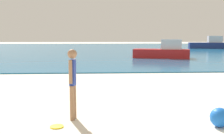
{
  "coord_description": "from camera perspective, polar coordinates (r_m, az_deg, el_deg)",
  "views": [
    {
      "loc": [
        -0.94,
        1.86,
        1.91
      ],
      "look_at": [
        -0.45,
        10.4,
        0.92
      ],
      "focal_mm": 41.69,
      "sensor_mm": 36.0,
      "label": 1
    }
  ],
  "objects": [
    {
      "name": "frisbee",
      "position": [
        5.79,
        -12.01,
        -12.65
      ],
      "size": [
        0.28,
        0.28,
        0.03
      ],
      "primitive_type": "cylinder",
      "color": "yellow",
      "rests_on": "ground"
    },
    {
      "name": "beach_ball",
      "position": [
        6.08,
        22.58,
        -10.17
      ],
      "size": [
        0.42,
        0.42,
        0.42
      ],
      "primitive_type": "sphere",
      "color": "blue",
      "rests_on": "ground"
    },
    {
      "name": "boat_far",
      "position": [
        45.12,
        20.56,
        4.73
      ],
      "size": [
        6.2,
        3.09,
        2.02
      ],
      "rotation": [
        0.0,
        0.0,
        2.93
      ],
      "color": "navy",
      "rests_on": "water"
    },
    {
      "name": "person_standing",
      "position": [
        6.03,
        -8.62,
        -2.82
      ],
      "size": [
        0.22,
        0.37,
        1.63
      ],
      "rotation": [
        0.0,
        0.0,
        1.36
      ],
      "color": "#936B4C",
      "rests_on": "ground"
    },
    {
      "name": "water",
      "position": [
        43.56,
        -2.04,
        4.13
      ],
      "size": [
        160.0,
        60.0,
        0.06
      ],
      "primitive_type": "cube",
      "color": "#1E6B9E",
      "rests_on": "ground"
    },
    {
      "name": "boat_near",
      "position": [
        23.42,
        11.18,
        3.35
      ],
      "size": [
        5.08,
        2.93,
        1.65
      ],
      "rotation": [
        0.0,
        0.0,
        2.84
      ],
      "color": "red",
      "rests_on": "water"
    }
  ]
}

